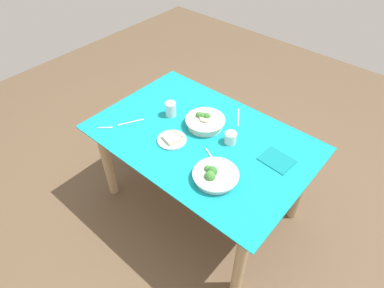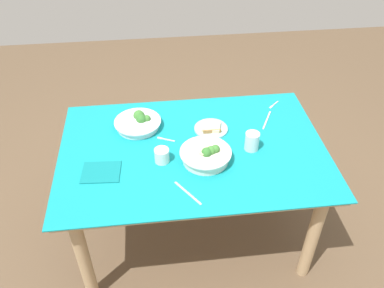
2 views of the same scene
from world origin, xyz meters
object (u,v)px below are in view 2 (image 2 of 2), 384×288
at_px(water_glass_side, 252,141).
at_px(table_knife_right, 188,193).
at_px(table_knife_left, 267,120).
at_px(water_glass_center, 162,155).
at_px(napkin_folded_upper, 101,172).
at_px(fork_by_near_bowl, 274,105).
at_px(broccoli_bowl_far, 138,123).
at_px(fork_by_far_bowl, 165,139).
at_px(bread_side_plate, 211,128).
at_px(broccoli_bowl_near, 206,155).

distance_m(water_glass_side, table_knife_right, 0.49).
bearing_deg(table_knife_left, water_glass_center, 141.92).
xyz_separation_m(water_glass_side, table_knife_left, (0.15, 0.25, -0.05)).
bearing_deg(water_glass_center, napkin_folded_upper, -170.47).
height_order(fork_by_near_bowl, table_knife_left, same).
bearing_deg(napkin_folded_upper, broccoli_bowl_far, 61.91).
bearing_deg(napkin_folded_upper, water_glass_center, 9.53).
bearing_deg(broccoli_bowl_far, water_glass_center, -69.40).
height_order(water_glass_center, fork_by_far_bowl, water_glass_center).
bearing_deg(table_knife_left, napkin_folded_upper, 137.34).
bearing_deg(fork_by_far_bowl, table_knife_right, 125.99).
bearing_deg(water_glass_side, napkin_folded_upper, -173.08).
height_order(bread_side_plate, fork_by_far_bowl, bread_side_plate).
bearing_deg(table_knife_left, bread_side_plate, 126.34).
relative_size(fork_by_near_bowl, table_knife_right, 0.41).
xyz_separation_m(broccoli_bowl_far, broccoli_bowl_near, (0.35, -0.34, 0.01)).
height_order(bread_side_plate, table_knife_left, bread_side_plate).
distance_m(bread_side_plate, water_glass_side, 0.28).
xyz_separation_m(water_glass_side, napkin_folded_upper, (-0.81, -0.10, -0.05)).
bearing_deg(water_glass_center, table_knife_right, -66.29).
height_order(broccoli_bowl_far, fork_by_far_bowl, broccoli_bowl_far).
distance_m(fork_by_near_bowl, table_knife_left, 0.17).
height_order(water_glass_center, water_glass_side, water_glass_side).
relative_size(broccoli_bowl_far, table_knife_left, 1.43).
bearing_deg(bread_side_plate, broccoli_bowl_near, -104.58).
bearing_deg(broccoli_bowl_near, fork_by_near_bowl, 42.96).
xyz_separation_m(bread_side_plate, fork_by_near_bowl, (0.43, 0.21, -0.01)).
distance_m(water_glass_center, table_knife_right, 0.28).
distance_m(bread_side_plate, napkin_folded_upper, 0.68).
relative_size(broccoli_bowl_far, fork_by_near_bowl, 3.41).
height_order(table_knife_left, napkin_folded_upper, napkin_folded_upper).
bearing_deg(water_glass_center, fork_by_far_bowl, 81.24).
bearing_deg(water_glass_center, water_glass_side, 5.23).
relative_size(broccoli_bowl_far, water_glass_center, 3.45).
bearing_deg(broccoli_bowl_far, napkin_folded_upper, -118.09).
bearing_deg(bread_side_plate, fork_by_near_bowl, 25.43).
height_order(water_glass_center, fork_by_near_bowl, water_glass_center).
bearing_deg(fork_by_near_bowl, napkin_folded_upper, -18.39).
bearing_deg(fork_by_far_bowl, napkin_folded_upper, 59.01).
distance_m(water_glass_center, fork_by_near_bowl, 0.86).
bearing_deg(table_knife_right, fork_by_far_bowl, -23.23).
distance_m(broccoli_bowl_far, fork_by_far_bowl, 0.20).
height_order(water_glass_side, napkin_folded_upper, water_glass_side).
relative_size(water_glass_side, fork_by_far_bowl, 1.04).
height_order(broccoli_bowl_far, water_glass_side, water_glass_side).
relative_size(water_glass_side, table_knife_right, 0.53).
height_order(broccoli_bowl_near, table_knife_left, broccoli_bowl_near).
bearing_deg(fork_by_near_bowl, broccoli_bowl_far, -35.29).
bearing_deg(table_knife_left, fork_by_far_bowl, 128.02).
relative_size(water_glass_center, napkin_folded_upper, 0.40).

